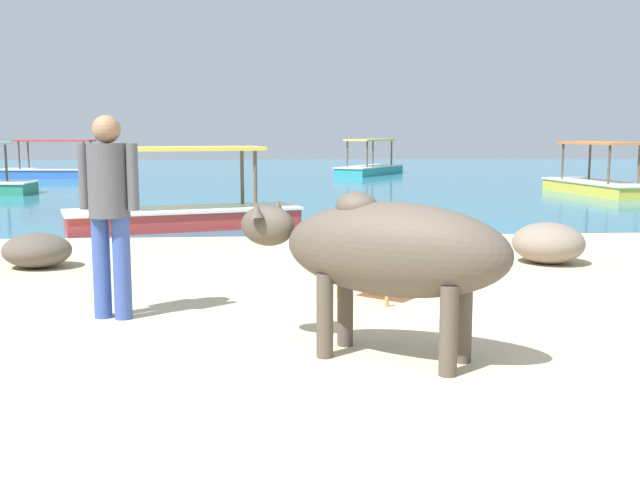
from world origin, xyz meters
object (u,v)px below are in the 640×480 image
(boat_blue, at_px, (56,170))
(boat_yellow, at_px, (598,183))
(boat_teal, at_px, (370,167))
(deck_chair_far, at_px, (385,254))
(boat_red, at_px, (184,211))
(person_standing, at_px, (109,201))
(cow, at_px, (387,250))

(boat_blue, bearing_deg, boat_yellow, -22.50)
(boat_yellow, bearing_deg, boat_teal, -160.93)
(boat_yellow, bearing_deg, deck_chair_far, -38.67)
(boat_red, bearing_deg, boat_yellow, -164.82)
(boat_teal, bearing_deg, person_standing, 19.39)
(deck_chair_far, relative_size, person_standing, 0.57)
(boat_yellow, bearing_deg, boat_blue, -123.79)
(boat_teal, bearing_deg, boat_red, 14.19)
(boat_yellow, height_order, boat_red, same)
(cow, distance_m, boat_yellow, 15.33)
(cow, relative_size, deck_chair_far, 2.01)
(cow, xyz_separation_m, deck_chair_far, (0.30, 1.93, -0.34))
(boat_teal, bearing_deg, cow, 25.05)
(cow, height_order, deck_chair_far, cow)
(cow, xyz_separation_m, boat_blue, (-7.82, 21.21, -0.47))
(person_standing, distance_m, boat_yellow, 15.41)
(boat_teal, bearing_deg, boat_yellow, 58.41)
(boat_yellow, distance_m, boat_teal, 10.21)
(cow, relative_size, boat_teal, 0.50)
(boat_blue, height_order, boat_red, same)
(person_standing, distance_m, boat_teal, 21.94)
(cow, bearing_deg, boat_teal, -66.34)
(boat_blue, distance_m, boat_teal, 10.93)
(cow, xyz_separation_m, boat_red, (-2.09, 7.28, -0.47))
(boat_yellow, height_order, boat_blue, same)
(cow, xyz_separation_m, boat_yellow, (7.46, 13.38, -0.47))
(person_standing, xyz_separation_m, boat_yellow, (9.47, 12.14, -0.70))
(cow, height_order, person_standing, person_standing)
(boat_yellow, xyz_separation_m, boat_red, (-9.55, -6.10, 0.00))
(person_standing, height_order, boat_red, person_standing)
(person_standing, relative_size, boat_red, 0.42)
(cow, distance_m, boat_red, 7.59)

